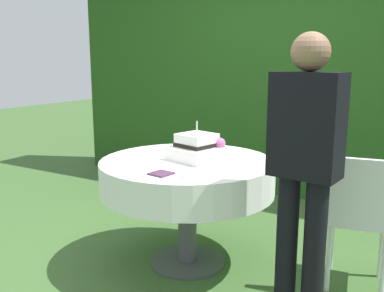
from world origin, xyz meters
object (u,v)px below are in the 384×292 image
wedding_cake (198,148)px  serving_plate_far (123,167)px  serving_plate_near (193,175)px  serving_plate_left (219,148)px  garden_chair (360,210)px  cake_table (187,177)px  napkin_stack (161,174)px  serving_plate_right (240,151)px  standing_person (305,162)px

wedding_cake → serving_plate_far: wedding_cake is taller
serving_plate_near → serving_plate_left: bearing=105.9°
serving_plate_near → garden_chair: (0.88, 0.56, -0.24)m
cake_table → serving_plate_left: 0.47m
garden_chair → napkin_stack: bearing=-149.7°
wedding_cake → napkin_stack: bearing=-89.9°
serving_plate_far → serving_plate_right: size_ratio=0.82×
garden_chair → standing_person: (-0.22, -0.51, 0.39)m
wedding_cake → serving_plate_far: size_ratio=3.72×
napkin_stack → cake_table: bearing=97.9°
serving_plate_near → serving_plate_far: size_ratio=1.40×
serving_plate_left → garden_chair: bearing=-11.8°
serving_plate_far → standing_person: bearing=4.7°
cake_table → serving_plate_near: 0.44m
serving_plate_near → serving_plate_far: (-0.51, -0.04, 0.00)m
serving_plate_far → garden_chair: 1.53m
serving_plate_near → serving_plate_far: 0.51m
serving_plate_right → serving_plate_far: bearing=-119.3°
serving_plate_left → standing_person: bearing=-40.2°
wedding_cake → standing_person: standing_person is taller
napkin_stack → serving_plate_left: bearing=92.3°
cake_table → standing_person: (0.90, -0.30, 0.28)m
serving_plate_left → serving_plate_right: size_ratio=1.10×
wedding_cake → serving_plate_far: bearing=-125.5°
cake_table → napkin_stack: 0.43m
serving_plate_far → napkin_stack: 0.31m
napkin_stack → wedding_cake: bearing=90.1°
cake_table → serving_plate_right: bearing=64.7°
cake_table → serving_plate_far: size_ratio=11.58×
cake_table → serving_plate_far: (-0.26, -0.39, 0.13)m
cake_table → standing_person: size_ratio=0.77×
cake_table → serving_plate_left: size_ratio=8.59×
wedding_cake → standing_person: 0.92m
garden_chair → serving_plate_far: bearing=-156.2°
serving_plate_far → serving_plate_near: bearing=5.1°
serving_plate_right → napkin_stack: 0.86m
serving_plate_near → serving_plate_far: same height
serving_plate_far → serving_plate_left: bearing=71.6°
wedding_cake → serving_plate_right: (0.15, 0.39, -0.08)m
serving_plate_right → cake_table: bearing=-115.3°
standing_person → serving_plate_left: bearing=139.8°
serving_plate_near → serving_plate_right: size_ratio=1.15×
garden_chair → serving_plate_near: bearing=-147.2°
wedding_cake → serving_plate_right: size_ratio=3.05×
garden_chair → serving_plate_left: bearing=168.2°
serving_plate_left → serving_plate_right: bearing=-3.4°
cake_table → standing_person: standing_person is taller
garden_chair → standing_person: 0.68m
wedding_cake → napkin_stack: size_ratio=3.18×
serving_plate_far → serving_plate_left: 0.88m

